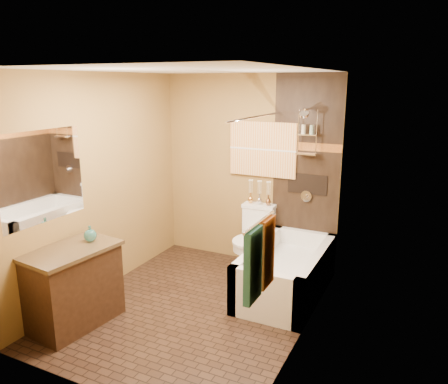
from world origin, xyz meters
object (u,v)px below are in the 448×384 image
Objects in this scene: sunset_painting at (263,149)px; vanity at (73,286)px; bathtub at (286,276)px; toilet at (253,239)px.

vanity is (-1.12, -2.28, -1.14)m from sunset_painting.
toilet is (-0.60, 0.45, 0.20)m from bathtub.
bathtub is at bearing 48.66° from vanity.
sunset_painting is at bearing 70.37° from vanity.
bathtub is at bearing -50.39° from sunset_painting.
sunset_painting is 1.63m from bathtub.
bathtub is 2.33m from vanity.
bathtub is 1.54× the size of vanity.
bathtub is (0.60, -0.73, -1.33)m from sunset_painting.
sunset_painting is 2.79m from vanity.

